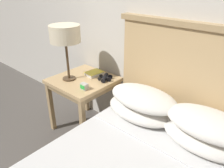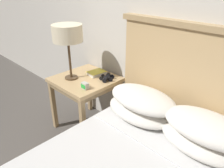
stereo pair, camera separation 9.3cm
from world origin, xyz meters
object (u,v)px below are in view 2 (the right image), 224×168
at_px(nightstand, 85,85).
at_px(alarm_clock, 85,86).
at_px(book_on_nightstand, 96,73).
at_px(binoculars_pair, 107,78).
at_px(table_lamp, 67,34).

distance_m(nightstand, alarm_clock, 0.26).
xyz_separation_m(nightstand, book_on_nightstand, (0.01, 0.14, 0.10)).
distance_m(book_on_nightstand, alarm_clock, 0.34).
relative_size(book_on_nightstand, alarm_clock, 2.76).
relative_size(binoculars_pair, alarm_clock, 2.28).
xyz_separation_m(book_on_nightstand, alarm_clock, (0.17, -0.29, 0.01)).
distance_m(nightstand, binoculars_pair, 0.25).
relative_size(book_on_nightstand, binoculars_pair, 1.21).
height_order(nightstand, binoculars_pair, binoculars_pair).
relative_size(nightstand, table_lamp, 1.12).
xyz_separation_m(book_on_nightstand, binoculars_pair, (0.17, -0.02, 0.01)).
xyz_separation_m(nightstand, binoculars_pair, (0.19, 0.13, 0.10)).
bearing_deg(binoculars_pair, table_lamp, -141.79).
bearing_deg(binoculars_pair, alarm_clock, -90.49).
bearing_deg(nightstand, binoculars_pair, 34.50).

